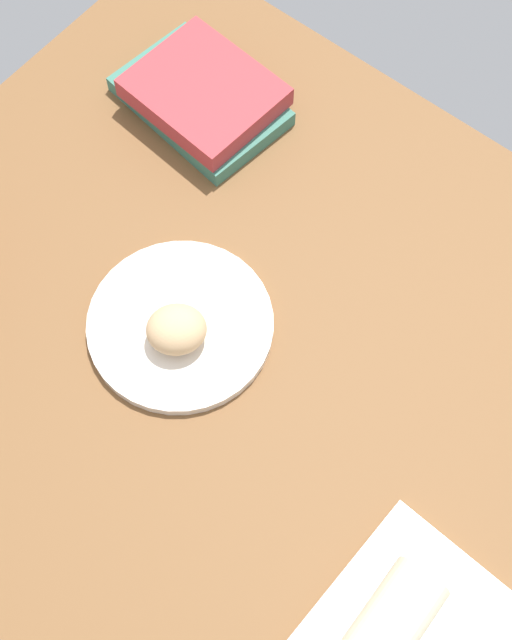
% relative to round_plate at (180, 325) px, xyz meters
% --- Properties ---
extents(dining_table, '(1.10, 0.90, 0.04)m').
position_rel_round_plate_xyz_m(dining_table, '(0.12, 0.01, -0.03)').
color(dining_table, brown).
rests_on(dining_table, ground).
extents(round_plate, '(0.22, 0.22, 0.01)m').
position_rel_round_plate_xyz_m(round_plate, '(0.00, 0.00, 0.00)').
color(round_plate, silver).
rests_on(round_plate, dining_table).
extents(scone_pastry, '(0.09, 0.09, 0.05)m').
position_rel_round_plate_xyz_m(scone_pastry, '(0.01, -0.02, 0.03)').
color(scone_pastry, tan).
rests_on(scone_pastry, round_plate).
extents(breakfast_wrap, '(0.06, 0.13, 0.06)m').
position_rel_round_plate_xyz_m(breakfast_wrap, '(0.39, -0.13, 0.04)').
color(breakfast_wrap, beige).
rests_on(breakfast_wrap, square_plate).
extents(book_stack, '(0.23, 0.17, 0.05)m').
position_rel_round_plate_xyz_m(book_stack, '(-0.19, 0.26, 0.02)').
color(book_stack, '#387260').
rests_on(book_stack, dining_table).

